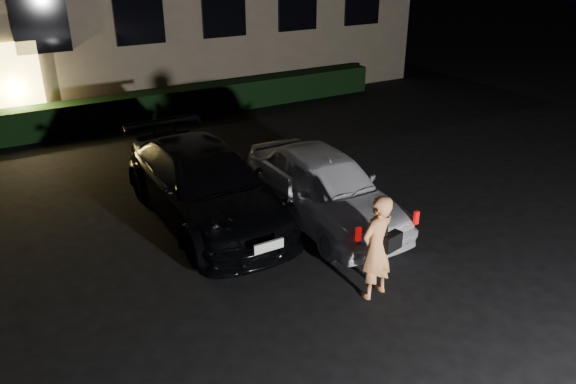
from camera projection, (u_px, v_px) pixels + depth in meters
ground at (376, 304)px, 8.33m from camera, size 80.00×80.00×0.00m
hedge at (153, 107)px, 16.41m from camera, size 15.00×0.70×0.85m
sedan at (205, 184)px, 10.60m from camera, size 2.12×4.97×1.41m
hatch at (324, 186)px, 10.55m from camera, size 1.74×4.12×1.39m
man at (377, 247)px, 8.22m from camera, size 0.74×0.52×1.66m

